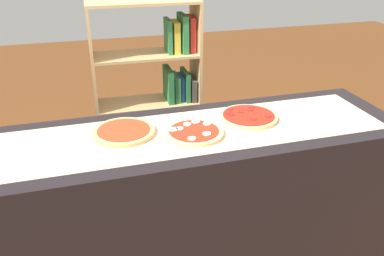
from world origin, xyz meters
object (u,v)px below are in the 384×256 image
pizza_plain_0 (124,132)px  bookshelf (162,109)px  pizza_pepperoni_2 (248,117)px  pizza_mozzarella_1 (194,132)px

pizza_plain_0 → bookshelf: bearing=66.7°
pizza_pepperoni_2 → pizza_plain_0: bearing=179.3°
pizza_plain_0 → bookshelf: size_ratio=0.22×
pizza_mozzarella_1 → bookshelf: size_ratio=0.21×
pizza_mozzarella_1 → bookshelf: bookshelf is taller
pizza_plain_0 → bookshelf: (0.38, 0.88, -0.29)m
pizza_mozzarella_1 → bookshelf: bearing=87.5°
pizza_plain_0 → pizza_pepperoni_2: 0.67m
pizza_mozzarella_1 → bookshelf: 1.02m
pizza_plain_0 → pizza_pepperoni_2: bearing=-0.7°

